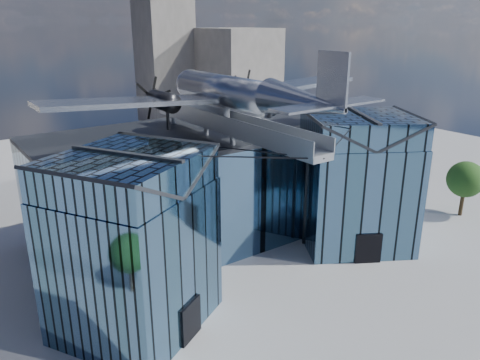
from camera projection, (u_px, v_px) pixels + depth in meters
ground_plane at (254, 270)px, 38.05m from camera, size 120.00×120.00×0.00m
museum at (215, 187)px, 40.74m from camera, size 32.88×24.50×17.60m
bg_towers at (71, 82)px, 74.53m from camera, size 77.00×24.50×26.00m
tree_plaza_e at (466, 179)px, 47.60m from camera, size 4.84×4.84×5.79m
tree_side_e at (386, 145)px, 63.31m from camera, size 3.77×3.77×4.79m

